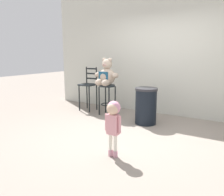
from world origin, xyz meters
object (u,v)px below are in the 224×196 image
(bar_stool_with_teddy, at_px, (107,94))
(trash_bin, at_px, (146,106))
(bar_chair_empty, at_px, (89,87))
(child_walking, at_px, (113,117))
(teddy_bear, at_px, (106,75))

(bar_stool_with_teddy, relative_size, trash_bin, 0.95)
(bar_chair_empty, bearing_deg, child_walking, -45.58)
(child_walking, bearing_deg, teddy_bear, -170.78)
(child_walking, bearing_deg, bar_stool_with_teddy, -171.23)
(teddy_bear, distance_m, bar_chair_empty, 0.78)
(bar_stool_with_teddy, xyz_separation_m, bar_chair_empty, (-0.68, 0.13, 0.11))
(teddy_bear, xyz_separation_m, child_walking, (1.35, -1.91, -0.38))
(teddy_bear, height_order, child_walking, teddy_bear)
(teddy_bear, bearing_deg, bar_stool_with_teddy, 90.00)
(child_walking, xyz_separation_m, bar_chair_empty, (-2.03, 2.07, 0.03))
(teddy_bear, distance_m, child_walking, 2.37)
(child_walking, height_order, bar_chair_empty, bar_chair_empty)
(bar_chair_empty, bearing_deg, trash_bin, -10.28)
(teddy_bear, xyz_separation_m, trash_bin, (1.11, -0.16, -0.59))
(bar_stool_with_teddy, distance_m, child_walking, 2.37)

